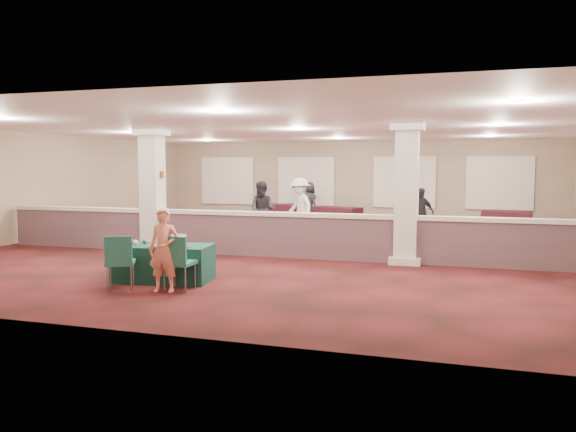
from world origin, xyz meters
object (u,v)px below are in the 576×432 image
(woman, at_px, (164,250))
(far_table_front_center, at_px, (265,223))
(near_table, at_px, (164,263))
(far_table_back_center, at_px, (338,216))
(far_table_back_right, at_px, (507,220))
(far_table_front_right, at_px, (526,239))
(far_table_front_left, at_px, (123,224))
(attendee_d, at_px, (309,202))
(attendee_c, at_px, (420,213))
(attendee_b, at_px, (300,206))
(conf_chair_main, at_px, (177,258))
(attendee_a, at_px, (263,210))
(conf_chair_side, at_px, (119,258))
(far_table_back_left, at_px, (282,214))

(woman, xyz_separation_m, far_table_front_center, (-1.23, 8.72, -0.38))
(near_table, relative_size, far_table_back_center, 1.07)
(woman, xyz_separation_m, far_table_back_right, (6.46, 12.22, -0.41))
(far_table_front_right, xyz_separation_m, far_table_back_right, (-0.12, 5.18, 0.00))
(far_table_front_center, distance_m, far_table_front_right, 7.98)
(far_table_front_left, distance_m, far_table_back_center, 7.83)
(attendee_d, bearing_deg, attendee_c, -178.99)
(far_table_front_center, bearing_deg, attendee_b, -1.30)
(far_table_front_center, bearing_deg, far_table_front_right, -12.15)
(near_table, height_order, woman, woman)
(conf_chair_main, xyz_separation_m, attendee_a, (-1.07, 7.38, 0.29))
(conf_chair_main, height_order, far_table_back_right, conf_chair_main)
(attendee_b, bearing_deg, attendee_d, 142.71)
(far_table_front_right, height_order, far_table_back_right, far_table_back_right)
(far_table_back_center, bearing_deg, far_table_front_left, -142.80)
(conf_chair_side, distance_m, far_table_back_right, 14.34)
(near_table, xyz_separation_m, attendee_d, (-0.33, 11.89, 0.45))
(far_table_back_right, height_order, attendee_d, attendee_d)
(far_table_back_left, distance_m, attendee_a, 4.61)
(far_table_back_left, height_order, attendee_c, attendee_c)
(conf_chair_main, bearing_deg, far_table_back_center, 86.06)
(conf_chair_main, relative_size, conf_chair_side, 1.00)
(far_table_front_left, bearing_deg, woman, -51.84)
(far_table_front_center, height_order, far_table_back_center, far_table_front_center)
(far_table_back_right, height_order, attendee_c, attendee_c)
(woman, distance_m, far_table_back_center, 12.05)
(far_table_front_left, height_order, attendee_c, attendee_c)
(far_table_back_left, distance_m, attendee_b, 3.78)
(far_table_back_center, bearing_deg, woman, -92.41)
(woman, bearing_deg, attendee_a, 87.33)
(attendee_b, bearing_deg, far_table_back_right, 70.21)
(woman, xyz_separation_m, attendee_c, (3.72, 9.19, 0.03))
(far_table_front_right, relative_size, attendee_d, 1.02)
(near_table, distance_m, woman, 1.04)
(conf_chair_side, distance_m, far_table_back_center, 12.25)
(attendee_a, bearing_deg, attendee_d, 87.22)
(far_table_front_left, height_order, far_table_back_center, far_table_back_center)
(near_table, bearing_deg, far_table_front_right, 33.32)
(attendee_a, xyz_separation_m, attendee_d, (0.06, 5.20, -0.08))
(woman, bearing_deg, far_table_back_center, 78.20)
(attendee_b, bearing_deg, far_table_front_center, -139.59)
(near_table, height_order, conf_chair_side, conf_chair_side)
(far_table_front_right, height_order, attendee_c, attendee_c)
(conf_chair_side, relative_size, far_table_back_center, 0.58)
(near_table, relative_size, conf_chair_side, 1.84)
(conf_chair_side, distance_m, far_table_front_left, 8.93)
(attendee_a, distance_m, attendee_c, 4.90)
(far_table_back_right, bearing_deg, far_table_back_left, -178.62)
(near_table, distance_m, far_table_back_right, 13.34)
(conf_chair_main, bearing_deg, far_table_front_center, 96.99)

